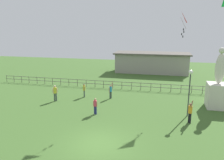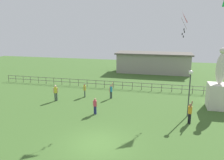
{
  "view_description": "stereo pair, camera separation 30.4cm",
  "coord_description": "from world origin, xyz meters",
  "px_view_note": "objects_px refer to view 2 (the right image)",
  "views": [
    {
      "loc": [
        3.98,
        -13.16,
        7.65
      ],
      "look_at": [
        -0.66,
        6.75,
        2.85
      ],
      "focal_mm": 35.8,
      "sensor_mm": 36.0,
      "label": 1
    },
    {
      "loc": [
        4.28,
        -13.09,
        7.65
      ],
      "look_at": [
        -0.66,
        6.75,
        2.85
      ],
      "focal_mm": 35.8,
      "sensor_mm": 36.0,
      "label": 2
    }
  ],
  "objects_px": {
    "person_1": "(190,112)",
    "person_4": "(95,105)",
    "lamppost": "(190,83)",
    "person_2": "(85,89)",
    "person_3": "(111,91)",
    "kite_1": "(181,18)",
    "person_0": "(56,92)",
    "statue_monument": "(218,91)"
  },
  "relations": [
    {
      "from": "person_1",
      "to": "person_4",
      "type": "height_order",
      "value": "person_1"
    },
    {
      "from": "person_1",
      "to": "person_4",
      "type": "bearing_deg",
      "value": 179.55
    },
    {
      "from": "lamppost",
      "to": "person_4",
      "type": "bearing_deg",
      "value": -169.7
    },
    {
      "from": "person_2",
      "to": "person_3",
      "type": "height_order",
      "value": "person_3"
    },
    {
      "from": "lamppost",
      "to": "person_3",
      "type": "xyz_separation_m",
      "value": [
        -7.82,
        3.36,
        -2.13
      ]
    },
    {
      "from": "lamppost",
      "to": "person_4",
      "type": "xyz_separation_m",
      "value": [
        -8.09,
        -1.47,
        -2.17
      ]
    },
    {
      "from": "person_4",
      "to": "kite_1",
      "type": "height_order",
      "value": "kite_1"
    },
    {
      "from": "lamppost",
      "to": "kite_1",
      "type": "bearing_deg",
      "value": 106.93
    },
    {
      "from": "person_0",
      "to": "person_2",
      "type": "distance_m",
      "value": 3.23
    },
    {
      "from": "statue_monument",
      "to": "person_0",
      "type": "relative_size",
      "value": 3.4
    },
    {
      "from": "person_1",
      "to": "person_2",
      "type": "xyz_separation_m",
      "value": [
        -10.86,
        4.69,
        -0.13
      ]
    },
    {
      "from": "statue_monument",
      "to": "kite_1",
      "type": "distance_m",
      "value": 7.77
    },
    {
      "from": "statue_monument",
      "to": "person_1",
      "type": "xyz_separation_m",
      "value": [
        -2.91,
        -4.41,
        -0.76
      ]
    },
    {
      "from": "lamppost",
      "to": "person_0",
      "type": "bearing_deg",
      "value": 175.08
    },
    {
      "from": "person_3",
      "to": "person_4",
      "type": "distance_m",
      "value": 4.83
    },
    {
      "from": "person_1",
      "to": "person_2",
      "type": "relative_size",
      "value": 1.31
    },
    {
      "from": "person_1",
      "to": "person_2",
      "type": "bearing_deg",
      "value": 156.63
    },
    {
      "from": "person_3",
      "to": "kite_1",
      "type": "relative_size",
      "value": 0.75
    },
    {
      "from": "person_2",
      "to": "person_3",
      "type": "bearing_deg",
      "value": 3.77
    },
    {
      "from": "person_0",
      "to": "person_1",
      "type": "xyz_separation_m",
      "value": [
        13.38,
        -2.68,
        0.01
      ]
    },
    {
      "from": "person_0",
      "to": "kite_1",
      "type": "bearing_deg",
      "value": 8.59
    },
    {
      "from": "kite_1",
      "to": "person_2",
      "type": "bearing_deg",
      "value": 179.25
    },
    {
      "from": "person_0",
      "to": "kite_1",
      "type": "relative_size",
      "value": 0.72
    },
    {
      "from": "statue_monument",
      "to": "person_0",
      "type": "distance_m",
      "value": 16.4
    },
    {
      "from": "statue_monument",
      "to": "person_2",
      "type": "relative_size",
      "value": 3.84
    },
    {
      "from": "person_3",
      "to": "kite_1",
      "type": "xyz_separation_m",
      "value": [
        6.9,
        -0.33,
        7.6
      ]
    },
    {
      "from": "statue_monument",
      "to": "kite_1",
      "type": "relative_size",
      "value": 2.44
    },
    {
      "from": "lamppost",
      "to": "kite_1",
      "type": "xyz_separation_m",
      "value": [
        -0.92,
        3.03,
        5.47
      ]
    },
    {
      "from": "statue_monument",
      "to": "person_3",
      "type": "height_order",
      "value": "statue_monument"
    },
    {
      "from": "person_1",
      "to": "kite_1",
      "type": "relative_size",
      "value": 0.83
    },
    {
      "from": "person_2",
      "to": "person_4",
      "type": "distance_m",
      "value": 5.38
    },
    {
      "from": "person_4",
      "to": "kite_1",
      "type": "xyz_separation_m",
      "value": [
        7.17,
        4.5,
        7.64
      ]
    },
    {
      "from": "person_2",
      "to": "person_4",
      "type": "xyz_separation_m",
      "value": [
        2.75,
        -4.63,
        -0.01
      ]
    },
    {
      "from": "lamppost",
      "to": "kite_1",
      "type": "distance_m",
      "value": 6.32
    },
    {
      "from": "person_4",
      "to": "person_3",
      "type": "bearing_deg",
      "value": 86.86
    },
    {
      "from": "kite_1",
      "to": "lamppost",
      "type": "bearing_deg",
      "value": -73.07
    },
    {
      "from": "lamppost",
      "to": "person_3",
      "type": "distance_m",
      "value": 8.77
    },
    {
      "from": "person_0",
      "to": "kite_1",
      "type": "xyz_separation_m",
      "value": [
        12.43,
        1.88,
        7.51
      ]
    },
    {
      "from": "person_3",
      "to": "kite_1",
      "type": "bearing_deg",
      "value": -2.72
    },
    {
      "from": "statue_monument",
      "to": "person_1",
      "type": "relative_size",
      "value": 2.93
    },
    {
      "from": "statue_monument",
      "to": "person_4",
      "type": "height_order",
      "value": "statue_monument"
    },
    {
      "from": "person_0",
      "to": "person_3",
      "type": "distance_m",
      "value": 5.96
    }
  ]
}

